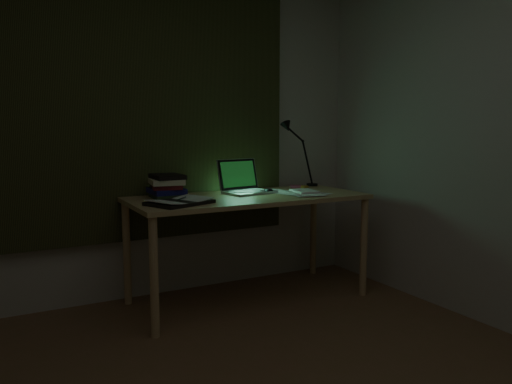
% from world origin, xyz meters
% --- Properties ---
extents(wall_back, '(3.50, 0.00, 2.50)m').
position_xyz_m(wall_back, '(0.00, 2.00, 1.25)').
color(wall_back, beige).
rests_on(wall_back, ground).
extents(curtain, '(2.20, 0.06, 2.00)m').
position_xyz_m(curtain, '(0.00, 1.96, 1.45)').
color(curtain, '#2B2E17').
rests_on(curtain, wall_back).
extents(desk, '(1.71, 0.75, 0.78)m').
position_xyz_m(desk, '(0.61, 1.55, 0.39)').
color(desk, tan).
rests_on(desk, floor).
extents(laptop, '(0.42, 0.46, 0.26)m').
position_xyz_m(laptop, '(0.68, 1.66, 0.91)').
color(laptop, '#B6B7BC').
rests_on(laptop, desk).
extents(open_textbook, '(0.46, 0.40, 0.03)m').
position_xyz_m(open_textbook, '(0.03, 1.40, 0.80)').
color(open_textbook, silver).
rests_on(open_textbook, desk).
extents(book_stack, '(0.25, 0.29, 0.18)m').
position_xyz_m(book_stack, '(0.06, 1.72, 0.87)').
color(book_stack, silver).
rests_on(book_stack, desk).
extents(loose_papers, '(0.42, 0.44, 0.02)m').
position_xyz_m(loose_papers, '(1.01, 1.51, 0.79)').
color(loose_papers, silver).
rests_on(loose_papers, desk).
extents(mouse, '(0.07, 0.10, 0.03)m').
position_xyz_m(mouse, '(0.82, 1.61, 0.80)').
color(mouse, black).
rests_on(mouse, desk).
extents(sticky_yellow, '(0.09, 0.09, 0.01)m').
position_xyz_m(sticky_yellow, '(1.23, 1.77, 0.79)').
color(sticky_yellow, gold).
rests_on(sticky_yellow, desk).
extents(sticky_pink, '(0.11, 0.11, 0.02)m').
position_xyz_m(sticky_pink, '(1.19, 1.81, 0.79)').
color(sticky_pink, '#C84D73').
rests_on(sticky_pink, desk).
extents(desk_lamp, '(0.40, 0.35, 0.52)m').
position_xyz_m(desk_lamp, '(1.38, 1.85, 1.04)').
color(desk_lamp, black).
rests_on(desk_lamp, desk).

